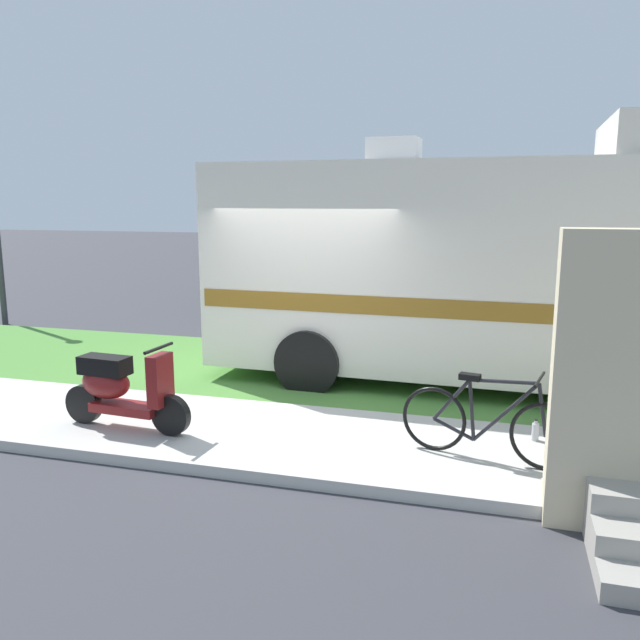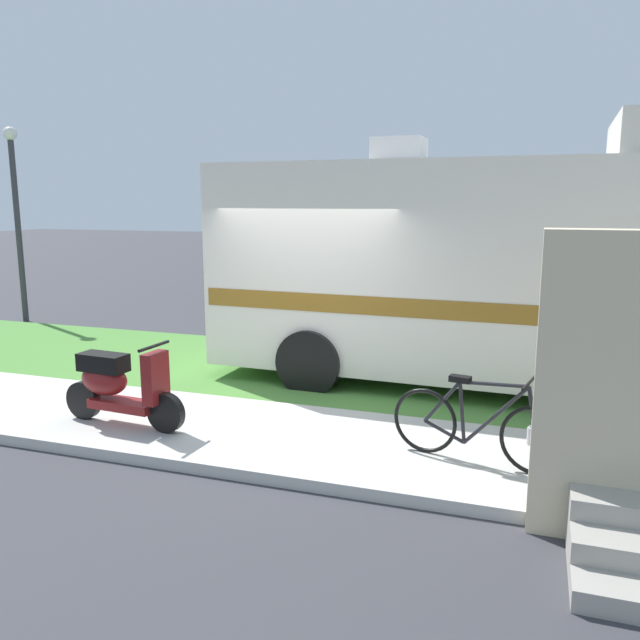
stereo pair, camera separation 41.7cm
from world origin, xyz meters
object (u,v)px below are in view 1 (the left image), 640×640
Objects in this scene: motorhome_rv at (473,264)px; bicycle at (488,423)px; scooter at (120,388)px; pickup_truck_far at (378,265)px; bottle_green at (535,431)px.

bicycle is (0.33, -3.10, -1.23)m from motorhome_rv.
motorhome_rv is 4.99m from scooter.
scooter is (-3.58, -3.29, -1.14)m from motorhome_rv.
pickup_truck_far is at bearing 85.51° from scooter.
motorhome_rv reaches higher than bicycle.
bottle_green is at bearing 10.95° from scooter.
bicycle reaches higher than bottle_green.
motorhome_rv is at bearing 108.39° from bottle_green.
bottle_green is at bearing 53.88° from bicycle.
bicycle is at bearing 2.74° from scooter.
pickup_truck_far is (-2.74, 7.40, -0.80)m from motorhome_rv.
bottle_green is (0.48, 0.66, -0.27)m from bicycle.
motorhome_rv is 4.15× the size of bicycle.
bottle_green is at bearing -70.18° from pickup_truck_far.
scooter is 4.48m from bottle_green.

